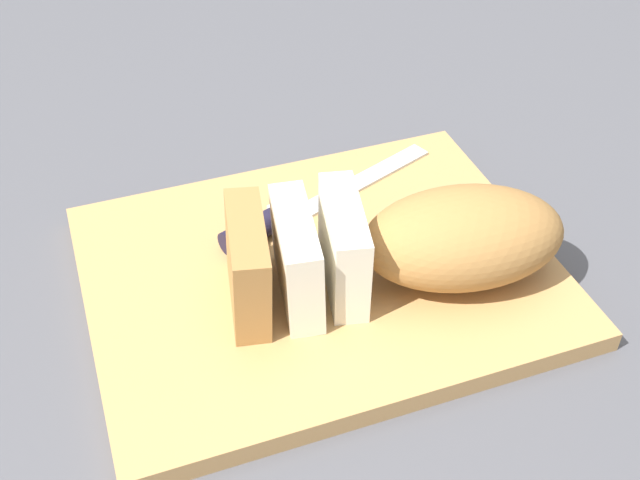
# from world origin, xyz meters

# --- Properties ---
(ground_plane) EXTENTS (3.00, 3.00, 0.00)m
(ground_plane) POSITION_xyz_m (0.00, 0.00, 0.00)
(ground_plane) COLOR #4C4C51
(cutting_board) EXTENTS (0.41, 0.33, 0.02)m
(cutting_board) POSITION_xyz_m (0.00, 0.00, 0.01)
(cutting_board) COLOR tan
(cutting_board) RESTS_ON ground_plane
(bread_loaf) EXTENTS (0.29, 0.13, 0.08)m
(bread_loaf) POSITION_xyz_m (-0.07, 0.04, 0.06)
(bread_loaf) COLOR #A8753D
(bread_loaf) RESTS_ON cutting_board
(bread_knife) EXTENTS (0.24, 0.12, 0.02)m
(bread_knife) POSITION_xyz_m (0.02, -0.06, 0.03)
(bread_knife) COLOR silver
(bread_knife) RESTS_ON cutting_board
(crumb_near_knife) EXTENTS (0.01, 0.01, 0.01)m
(crumb_near_knife) POSITION_xyz_m (0.04, -0.04, 0.02)
(crumb_near_knife) COLOR #A8753D
(crumb_near_knife) RESTS_ON cutting_board
(crumb_near_loaf) EXTENTS (0.01, 0.01, 0.01)m
(crumb_near_loaf) POSITION_xyz_m (0.01, -0.04, 0.02)
(crumb_near_loaf) COLOR #A8753D
(crumb_near_loaf) RESTS_ON cutting_board
(crumb_stray_left) EXTENTS (0.01, 0.01, 0.01)m
(crumb_stray_left) POSITION_xyz_m (0.04, -0.07, 0.02)
(crumb_stray_left) COLOR #A8753D
(crumb_stray_left) RESTS_ON cutting_board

